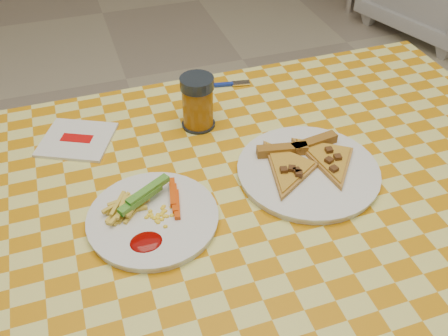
{
  "coord_description": "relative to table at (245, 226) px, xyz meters",
  "views": [
    {
      "loc": [
        -0.24,
        -0.6,
        1.39
      ],
      "look_at": [
        -0.02,
        0.07,
        0.78
      ],
      "focal_mm": 40.0,
      "sensor_mm": 36.0,
      "label": 1
    }
  ],
  "objects": [
    {
      "name": "pizza_slices",
      "position": [
        0.14,
        0.04,
        0.09
      ],
      "size": [
        0.24,
        0.21,
        0.02
      ],
      "color": "#B38437",
      "rests_on": "plate_right"
    },
    {
      "name": "fork",
      "position": [
        0.08,
        0.38,
        0.08
      ],
      "size": [
        0.14,
        0.04,
        0.01
      ],
      "rotation": [
        0.0,
        0.0,
        -0.17
      ],
      "color": "navy",
      "rests_on": "table"
    },
    {
      "name": "napkin",
      "position": [
        -0.27,
        0.27,
        0.08
      ],
      "size": [
        0.18,
        0.18,
        0.01
      ],
      "rotation": [
        0.0,
        0.0,
        -0.46
      ],
      "color": "silver",
      "rests_on": "table"
    },
    {
      "name": "plate_left",
      "position": [
        -0.17,
        -0.0,
        0.08
      ],
      "size": [
        0.27,
        0.27,
        0.01
      ],
      "primitive_type": "cylinder",
      "rotation": [
        0.0,
        0.0,
        -0.26
      ],
      "color": "white",
      "rests_on": "table"
    },
    {
      "name": "table",
      "position": [
        0.0,
        0.0,
        0.0
      ],
      "size": [
        1.28,
        0.88,
        0.76
      ],
      "color": "white",
      "rests_on": "ground"
    },
    {
      "name": "plate_right",
      "position": [
        0.14,
        0.02,
        0.08
      ],
      "size": [
        0.28,
        0.28,
        0.01
      ],
      "primitive_type": "cylinder",
      "rotation": [
        0.0,
        0.0,
        -0.04
      ],
      "color": "white",
      "rests_on": "table"
    },
    {
      "name": "fries_veggies",
      "position": [
        -0.18,
        0.01,
        0.1
      ],
      "size": [
        0.16,
        0.15,
        0.04
      ],
      "color": "gold",
      "rests_on": "plate_left"
    },
    {
      "name": "drink_glass",
      "position": [
        -0.02,
        0.25,
        0.13
      ],
      "size": [
        0.07,
        0.07,
        0.12
      ],
      "color": "black",
      "rests_on": "table"
    }
  ]
}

